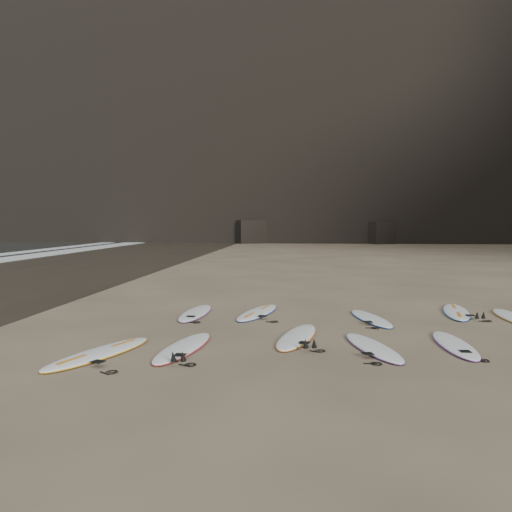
% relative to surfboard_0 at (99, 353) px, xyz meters
% --- Properties ---
extents(ground, '(240.00, 240.00, 0.00)m').
position_rel_surfboard_0_xyz_m(ground, '(3.80, 1.15, -0.05)').
color(ground, '#897559').
rests_on(ground, ground).
extents(surfboard_0, '(1.50, 2.63, 0.09)m').
position_rel_surfboard_0_xyz_m(surfboard_0, '(0.00, 0.00, 0.00)').
color(surfboard_0, white).
rests_on(surfboard_0, ground).
extents(surfboard_1, '(0.95, 2.49, 0.09)m').
position_rel_surfboard_0_xyz_m(surfboard_1, '(1.40, 0.55, -0.00)').
color(surfboard_1, white).
rests_on(surfboard_1, ground).
extents(surfboard_2, '(1.10, 2.52, 0.09)m').
position_rel_surfboard_0_xyz_m(surfboard_2, '(3.52, 1.62, -0.00)').
color(surfboard_2, white).
rests_on(surfboard_2, ground).
extents(surfboard_3, '(1.16, 2.37, 0.08)m').
position_rel_surfboard_0_xyz_m(surfboard_3, '(4.94, 0.88, -0.00)').
color(surfboard_3, white).
rests_on(surfboard_3, ground).
extents(surfboard_4, '(0.57, 2.28, 0.08)m').
position_rel_surfboard_0_xyz_m(surfboard_4, '(6.53, 1.21, -0.01)').
color(surfboard_4, white).
rests_on(surfboard_4, ground).
extents(surfboard_5, '(0.69, 2.44, 0.09)m').
position_rel_surfboard_0_xyz_m(surfboard_5, '(0.89, 4.02, -0.00)').
color(surfboard_5, white).
rests_on(surfboard_5, ground).
extents(surfboard_6, '(1.22, 2.58, 0.09)m').
position_rel_surfboard_0_xyz_m(surfboard_6, '(2.48, 4.22, -0.00)').
color(surfboard_6, white).
rests_on(surfboard_6, ground).
extents(surfboard_7, '(1.06, 2.34, 0.08)m').
position_rel_surfboard_0_xyz_m(surfboard_7, '(5.29, 3.70, -0.01)').
color(surfboard_7, white).
rests_on(surfboard_7, ground).
extents(surfboard_8, '(1.05, 2.57, 0.09)m').
position_rel_surfboard_0_xyz_m(surfboard_8, '(7.63, 4.77, -0.00)').
color(surfboard_8, white).
rests_on(surfboard_8, ground).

